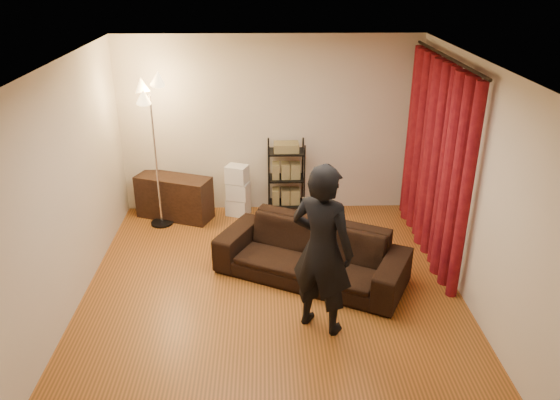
{
  "coord_description": "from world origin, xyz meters",
  "views": [
    {
      "loc": [
        -0.07,
        -5.49,
        3.68
      ],
      "look_at": [
        0.1,
        0.3,
        1.1
      ],
      "focal_mm": 35.0,
      "sensor_mm": 36.0,
      "label": 1
    }
  ],
  "objects_px": {
    "storage_boxes": "(238,191)",
    "floor_lamp": "(155,155)",
    "person": "(322,250)",
    "media_cabinet": "(174,197)",
    "wire_shelf": "(286,178)",
    "sofa": "(311,253)"
  },
  "relations": [
    {
      "from": "storage_boxes",
      "to": "floor_lamp",
      "type": "relative_size",
      "value": 0.37
    },
    {
      "from": "floor_lamp",
      "to": "storage_boxes",
      "type": "bearing_deg",
      "value": 14.22
    },
    {
      "from": "person",
      "to": "media_cabinet",
      "type": "distance_m",
      "value": 3.46
    },
    {
      "from": "person",
      "to": "storage_boxes",
      "type": "height_order",
      "value": "person"
    },
    {
      "from": "media_cabinet",
      "to": "floor_lamp",
      "type": "height_order",
      "value": "floor_lamp"
    },
    {
      "from": "wire_shelf",
      "to": "sofa",
      "type": "bearing_deg",
      "value": -80.87
    },
    {
      "from": "media_cabinet",
      "to": "wire_shelf",
      "type": "height_order",
      "value": "wire_shelf"
    },
    {
      "from": "storage_boxes",
      "to": "floor_lamp",
      "type": "bearing_deg",
      "value": -165.78
    },
    {
      "from": "sofa",
      "to": "person",
      "type": "xyz_separation_m",
      "value": [
        0.02,
        -0.99,
        0.6
      ]
    },
    {
      "from": "wire_shelf",
      "to": "storage_boxes",
      "type": "bearing_deg",
      "value": -174.06
    },
    {
      "from": "wire_shelf",
      "to": "floor_lamp",
      "type": "distance_m",
      "value": 1.98
    },
    {
      "from": "storage_boxes",
      "to": "media_cabinet",
      "type": "bearing_deg",
      "value": -177.04
    },
    {
      "from": "sofa",
      "to": "floor_lamp",
      "type": "height_order",
      "value": "floor_lamp"
    },
    {
      "from": "media_cabinet",
      "to": "floor_lamp",
      "type": "relative_size",
      "value": 0.52
    },
    {
      "from": "sofa",
      "to": "media_cabinet",
      "type": "distance_m",
      "value": 2.65
    },
    {
      "from": "person",
      "to": "media_cabinet",
      "type": "bearing_deg",
      "value": -22.69
    },
    {
      "from": "sofa",
      "to": "storage_boxes",
      "type": "height_order",
      "value": "storage_boxes"
    },
    {
      "from": "wire_shelf",
      "to": "floor_lamp",
      "type": "height_order",
      "value": "floor_lamp"
    },
    {
      "from": "storage_boxes",
      "to": "wire_shelf",
      "type": "relative_size",
      "value": 0.7
    },
    {
      "from": "person",
      "to": "wire_shelf",
      "type": "bearing_deg",
      "value": -52.86
    },
    {
      "from": "storage_boxes",
      "to": "floor_lamp",
      "type": "xyz_separation_m",
      "value": [
        -1.14,
        -0.29,
        0.69
      ]
    },
    {
      "from": "storage_boxes",
      "to": "floor_lamp",
      "type": "height_order",
      "value": "floor_lamp"
    }
  ]
}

